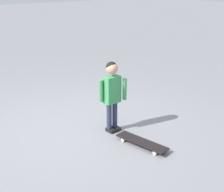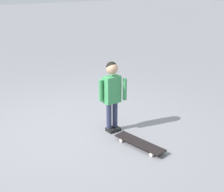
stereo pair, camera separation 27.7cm
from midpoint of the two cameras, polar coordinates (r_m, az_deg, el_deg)
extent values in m
plane|color=gray|center=(4.88, -5.69, -6.15)|extent=(50.00, 50.00, 0.00)
cylinder|color=#2D3351|center=(4.81, 2.19, -3.35)|extent=(0.08, 0.08, 0.42)
cube|color=black|center=(4.87, 2.37, -5.78)|extent=(0.09, 0.16, 0.05)
cylinder|color=#2D3351|center=(4.74, 1.14, -3.67)|extent=(0.08, 0.08, 0.42)
cube|color=black|center=(4.81, 1.34, -6.12)|extent=(0.09, 0.16, 0.05)
cube|color=#3F9959|center=(4.62, 1.72, 1.14)|extent=(0.25, 0.16, 0.40)
cylinder|color=#3F9959|center=(4.64, 3.99, 1.18)|extent=(0.06, 0.06, 0.32)
cylinder|color=#3F9959|center=(4.58, -0.28, 0.97)|extent=(0.06, 0.06, 0.32)
sphere|color=tan|center=(4.53, 1.76, 4.91)|extent=(0.17, 0.17, 0.17)
sphere|color=black|center=(4.54, 1.68, 5.12)|extent=(0.16, 0.16, 0.16)
cube|color=black|center=(4.42, 6.73, -8.27)|extent=(0.35, 0.80, 0.02)
cube|color=#B7B7BC|center=(4.28, 9.55, -9.62)|extent=(0.11, 0.05, 0.02)
cube|color=#B7B7BC|center=(4.58, 4.08, -7.30)|extent=(0.11, 0.05, 0.02)
cylinder|color=beige|center=(4.35, 10.13, -9.52)|extent=(0.04, 0.06, 0.06)
cylinder|color=beige|center=(4.24, 8.92, -10.26)|extent=(0.04, 0.06, 0.06)
cylinder|color=beige|center=(4.64, 4.70, -7.25)|extent=(0.04, 0.06, 0.06)
cylinder|color=beige|center=(4.54, 3.44, -7.87)|extent=(0.04, 0.06, 0.06)
camera|label=1|loc=(0.14, -88.30, 0.63)|focal=51.41mm
camera|label=2|loc=(0.14, 91.70, -0.63)|focal=51.41mm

